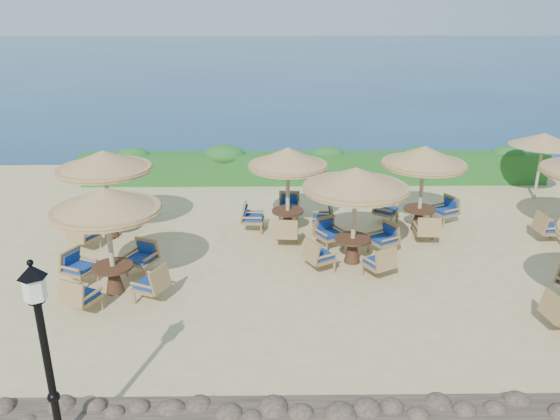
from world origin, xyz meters
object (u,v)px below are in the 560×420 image
(cafe_set_0, at_px, (108,225))
(cafe_set_3, at_px, (105,173))
(lamp_post, at_px, (50,377))
(extra_parasol, at_px, (544,140))
(cafe_set_4, at_px, (288,179))
(cafe_set_5, at_px, (423,173))
(cafe_set_1, at_px, (355,199))

(cafe_set_0, bearing_deg, cafe_set_3, 106.62)
(lamp_post, xyz_separation_m, extra_parasol, (12.60, 12.00, 0.62))
(cafe_set_4, bearing_deg, extra_parasol, 18.36)
(cafe_set_5, bearing_deg, cafe_set_4, -178.24)
(cafe_set_0, height_order, cafe_set_3, same)
(lamp_post, xyz_separation_m, cafe_set_5, (7.67, 9.14, 0.29))
(cafe_set_0, bearing_deg, cafe_set_1, 14.86)
(cafe_set_5, bearing_deg, lamp_post, -129.98)
(lamp_post, distance_m, cafe_set_1, 8.69)
(lamp_post, relative_size, cafe_set_3, 1.17)
(cafe_set_4, bearing_deg, lamp_post, -111.87)
(cafe_set_4, bearing_deg, cafe_set_0, -138.90)
(cafe_set_3, relative_size, cafe_set_5, 1.02)
(cafe_set_3, bearing_deg, extra_parasol, 12.89)
(cafe_set_1, relative_size, cafe_set_5, 1.00)
(cafe_set_4, xyz_separation_m, cafe_set_5, (4.05, 0.12, 0.15))
(extra_parasol, bearing_deg, cafe_set_5, -149.93)
(lamp_post, bearing_deg, cafe_set_5, 50.02)
(lamp_post, height_order, cafe_set_5, lamp_post)
(cafe_set_1, distance_m, cafe_set_4, 2.73)
(cafe_set_0, relative_size, cafe_set_1, 1.02)
(lamp_post, height_order, cafe_set_0, lamp_post)
(cafe_set_0, relative_size, cafe_set_5, 1.02)
(cafe_set_4, bearing_deg, cafe_set_5, 1.76)
(cafe_set_1, bearing_deg, cafe_set_3, 165.09)
(cafe_set_0, relative_size, cafe_set_4, 1.00)
(lamp_post, relative_size, extra_parasol, 1.38)
(extra_parasol, bearing_deg, cafe_set_4, -161.64)
(cafe_set_0, height_order, cafe_set_1, same)
(cafe_set_1, bearing_deg, cafe_set_0, -165.14)
(extra_parasol, distance_m, cafe_set_1, 8.92)
(lamp_post, relative_size, cafe_set_0, 1.17)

